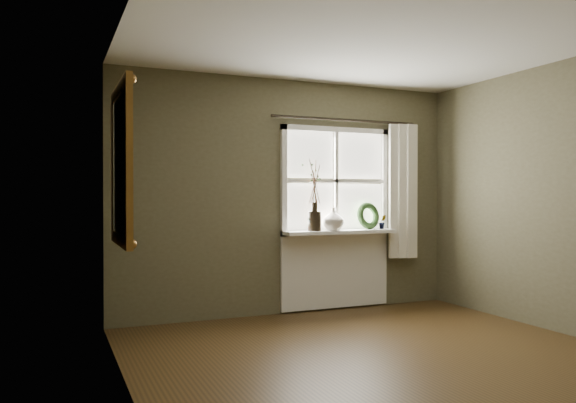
% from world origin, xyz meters
% --- Properties ---
extents(floor, '(4.50, 4.50, 0.00)m').
position_xyz_m(floor, '(0.00, 0.00, 0.00)').
color(floor, '#3E2A13').
rests_on(floor, ground).
extents(ceiling, '(4.50, 4.50, 0.00)m').
position_xyz_m(ceiling, '(0.00, 0.00, 2.60)').
color(ceiling, silver).
rests_on(ceiling, ground).
extents(wall_back, '(4.00, 0.10, 2.60)m').
position_xyz_m(wall_back, '(0.00, 2.30, 1.30)').
color(wall_back, brown).
rests_on(wall_back, ground).
extents(wall_left, '(0.10, 4.50, 2.60)m').
position_xyz_m(wall_left, '(-2.05, 0.00, 1.30)').
color(wall_left, brown).
rests_on(wall_left, ground).
extents(window_frame, '(1.36, 0.06, 1.24)m').
position_xyz_m(window_frame, '(0.55, 2.23, 1.48)').
color(window_frame, white).
rests_on(window_frame, wall_back).
extents(window_sill, '(1.36, 0.26, 0.04)m').
position_xyz_m(window_sill, '(0.55, 2.12, 0.90)').
color(window_sill, white).
rests_on(window_sill, wall_back).
extents(window_apron, '(1.36, 0.04, 0.88)m').
position_xyz_m(window_apron, '(0.55, 2.23, 0.46)').
color(window_apron, white).
rests_on(window_apron, ground).
extents(dark_jug, '(0.19, 0.19, 0.22)m').
position_xyz_m(dark_jug, '(0.23, 2.12, 1.03)').
color(dark_jug, black).
rests_on(dark_jug, window_sill).
extents(cream_vase, '(0.29, 0.29, 0.26)m').
position_xyz_m(cream_vase, '(0.46, 2.12, 1.05)').
color(cream_vase, beige).
rests_on(cream_vase, window_sill).
extents(wreath, '(0.34, 0.20, 0.33)m').
position_xyz_m(wreath, '(0.94, 2.16, 1.04)').
color(wreath, '#26431D').
rests_on(wreath, window_sill).
extents(potted_plant_left, '(0.10, 0.08, 0.16)m').
position_xyz_m(potted_plant_left, '(0.17, 2.12, 1.00)').
color(potted_plant_left, '#26431D').
rests_on(potted_plant_left, window_sill).
extents(potted_plant_right, '(0.10, 0.09, 0.16)m').
position_xyz_m(potted_plant_right, '(1.11, 2.12, 1.00)').
color(potted_plant_right, '#26431D').
rests_on(potted_plant_right, window_sill).
extents(curtain, '(0.36, 0.12, 1.59)m').
position_xyz_m(curtain, '(1.39, 2.13, 1.37)').
color(curtain, white).
rests_on(curtain, wall_back).
extents(curtain_rod, '(1.84, 0.03, 0.03)m').
position_xyz_m(curtain_rod, '(0.65, 2.17, 2.18)').
color(curtain_rod, black).
rests_on(curtain_rod, wall_back).
extents(gilt_mirror, '(0.10, 1.08, 1.29)m').
position_xyz_m(gilt_mirror, '(-1.96, 1.15, 1.56)').
color(gilt_mirror, white).
rests_on(gilt_mirror, wall_left).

